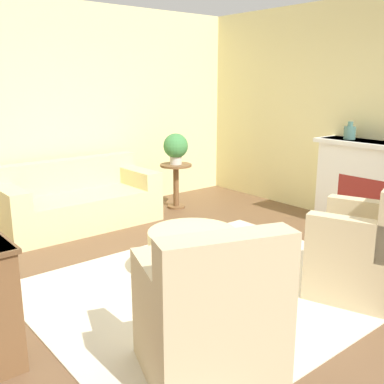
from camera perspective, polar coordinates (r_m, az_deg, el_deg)
ground_plane at (r=4.13m, az=3.32°, el=-11.94°), size 16.00×16.00×0.00m
wall_back at (r=6.28m, az=-15.81°, el=9.80°), size 9.92×0.12×2.80m
rug at (r=4.12m, az=3.32°, el=-11.88°), size 3.12×2.53×0.01m
couch at (r=5.86m, az=-14.28°, el=-1.28°), size 1.95×0.88×0.82m
armchair_left at (r=2.83m, az=2.43°, el=-15.93°), size 0.99×0.96×1.00m
armchair_right at (r=4.12m, az=21.29°, el=-7.02°), size 0.99×0.96×1.00m
ottoman_table at (r=4.17m, az=0.07°, el=-7.18°), size 0.82×0.82×0.45m
side_table at (r=6.45m, az=-2.05°, el=1.66°), size 0.45×0.45×0.64m
fireplace at (r=5.82m, az=22.28°, el=0.74°), size 0.44×1.53×1.10m
vase_mantel_near at (r=5.90m, az=19.39°, el=7.17°), size 0.14×0.14×0.22m
potted_plant_on_side_table at (r=6.37m, az=-2.08°, el=5.76°), size 0.35×0.35×0.44m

